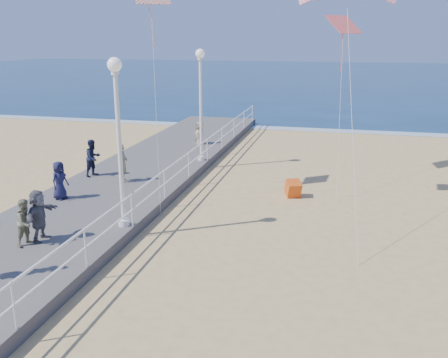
% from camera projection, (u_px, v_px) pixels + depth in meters
% --- Properties ---
extents(ground, '(160.00, 160.00, 0.00)m').
position_uv_depth(ground, '(289.00, 253.00, 15.07)').
color(ground, '#D8B571').
rests_on(ground, ground).
extents(ocean, '(160.00, 90.00, 0.05)m').
position_uv_depth(ocean, '(338.00, 78.00, 75.70)').
color(ocean, '#0C294D').
rests_on(ocean, ground).
extents(surf_line, '(160.00, 1.20, 0.04)m').
position_uv_depth(surf_line, '(323.00, 130.00, 34.18)').
color(surf_line, silver).
rests_on(surf_line, ground).
extents(boardwalk, '(5.00, 44.00, 0.40)m').
position_uv_depth(boardwalk, '(65.00, 225.00, 16.72)').
color(boardwalk, '#67625E').
rests_on(boardwalk, ground).
extents(railing, '(0.05, 42.00, 0.55)m').
position_uv_depth(railing, '(131.00, 201.00, 15.87)').
color(railing, white).
rests_on(railing, boardwalk).
extents(lamp_post_mid, '(0.44, 0.44, 5.32)m').
position_uv_depth(lamp_post_mid, '(118.00, 126.00, 15.26)').
color(lamp_post_mid, white).
rests_on(lamp_post_mid, boardwalk).
extents(lamp_post_far, '(0.44, 0.44, 5.32)m').
position_uv_depth(lamp_post_far, '(201.00, 93.00, 23.66)').
color(lamp_post_far, white).
rests_on(lamp_post_far, boardwalk).
extents(spectator_1, '(0.71, 0.81, 1.41)m').
position_uv_depth(spectator_1, '(26.00, 222.00, 14.52)').
color(spectator_1, '#837F5A').
rests_on(spectator_1, boardwalk).
extents(spectator_4, '(0.61, 0.80, 1.45)m').
position_uv_depth(spectator_4, '(59.00, 180.00, 18.59)').
color(spectator_4, '#1B1C3D').
rests_on(spectator_4, boardwalk).
extents(spectator_5, '(0.48, 1.47, 1.58)m').
position_uv_depth(spectator_5, '(39.00, 215.00, 14.81)').
color(spectator_5, '#5E5D63').
rests_on(spectator_5, boardwalk).
extents(spectator_6, '(0.51, 0.66, 1.62)m').
position_uv_depth(spectator_6, '(123.00, 163.00, 20.79)').
color(spectator_6, gray).
rests_on(spectator_6, boardwalk).
extents(spectator_7, '(0.84, 0.94, 1.61)m').
position_uv_depth(spectator_7, '(93.00, 158.00, 21.64)').
color(spectator_7, '#191E38').
rests_on(spectator_7, boardwalk).
extents(beach_walker_c, '(0.93, 0.97, 1.68)m').
position_uv_depth(beach_walker_c, '(200.00, 136.00, 28.09)').
color(beach_walker_c, gray).
rests_on(beach_walker_c, ground).
extents(box_kite, '(0.78, 0.87, 0.74)m').
position_uv_depth(box_kite, '(293.00, 190.00, 20.18)').
color(box_kite, red).
rests_on(box_kite, ground).
extents(kite_diamond_pink, '(1.68, 1.67, 0.78)m').
position_uv_depth(kite_diamond_pink, '(343.00, 24.00, 21.65)').
color(kite_diamond_pink, '#DC5351').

